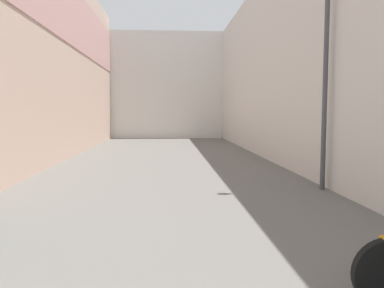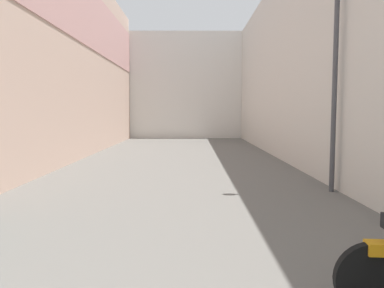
% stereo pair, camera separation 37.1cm
% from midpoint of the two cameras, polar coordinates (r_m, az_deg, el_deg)
% --- Properties ---
extents(ground_plane, '(40.09, 40.09, 0.00)m').
position_cam_midpoint_polar(ground_plane, '(9.26, -4.92, -5.26)').
color(ground_plane, '#66635E').
extents(building_left, '(0.45, 24.09, 7.10)m').
position_cam_midpoint_polar(building_left, '(11.85, -23.01, 14.01)').
color(building_left, beige).
rests_on(building_left, ground).
extents(building_right, '(0.45, 24.09, 6.44)m').
position_cam_midpoint_polar(building_right, '(11.72, 13.48, 12.55)').
color(building_right, beige).
rests_on(building_right, ground).
extents(building_far_end, '(9.79, 2.00, 6.45)m').
position_cam_midpoint_polar(building_far_end, '(24.21, -4.21, 8.66)').
color(building_far_end, silver).
rests_on(building_far_end, ground).
extents(street_lamp, '(0.79, 0.18, 4.80)m').
position_cam_midpoint_polar(street_lamp, '(8.29, 17.67, 12.78)').
color(street_lamp, '#47474C').
rests_on(street_lamp, ground).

